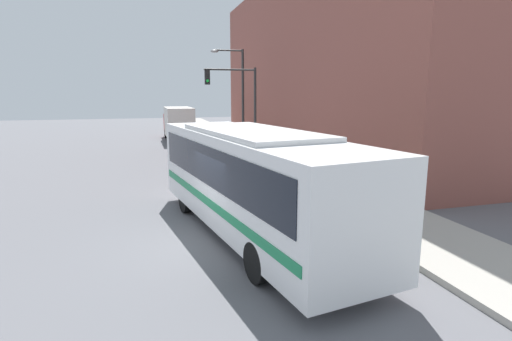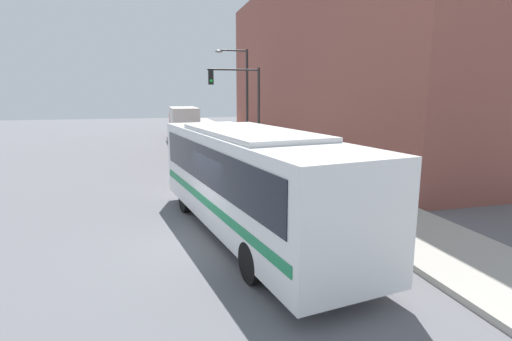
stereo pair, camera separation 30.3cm
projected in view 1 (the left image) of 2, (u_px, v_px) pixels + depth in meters
ground_plane at (211, 243)px, 11.45m from camera, size 120.00×120.00×0.00m
sidewalk at (244, 146)px, 31.96m from camera, size 3.24×70.00×0.17m
building_facade at (318, 65)px, 28.69m from camera, size 6.00×30.88×12.38m
city_bus at (252, 176)px, 11.70m from camera, size 4.19×10.55×3.20m
delivery_truck at (178, 123)px, 35.64m from camera, size 2.21×7.58×2.99m
fire_hydrant at (328, 189)px, 15.48m from camera, size 0.26×0.36×0.78m
traffic_light_pole at (238, 97)px, 24.74m from camera, size 3.28×0.35×5.61m
parking_meter at (267, 151)px, 22.75m from camera, size 0.14×0.14×1.22m
street_lamp at (239, 91)px, 28.21m from camera, size 2.36×0.28×7.05m
pedestrian_near_corner at (317, 159)px, 20.12m from camera, size 0.34×0.34×1.59m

